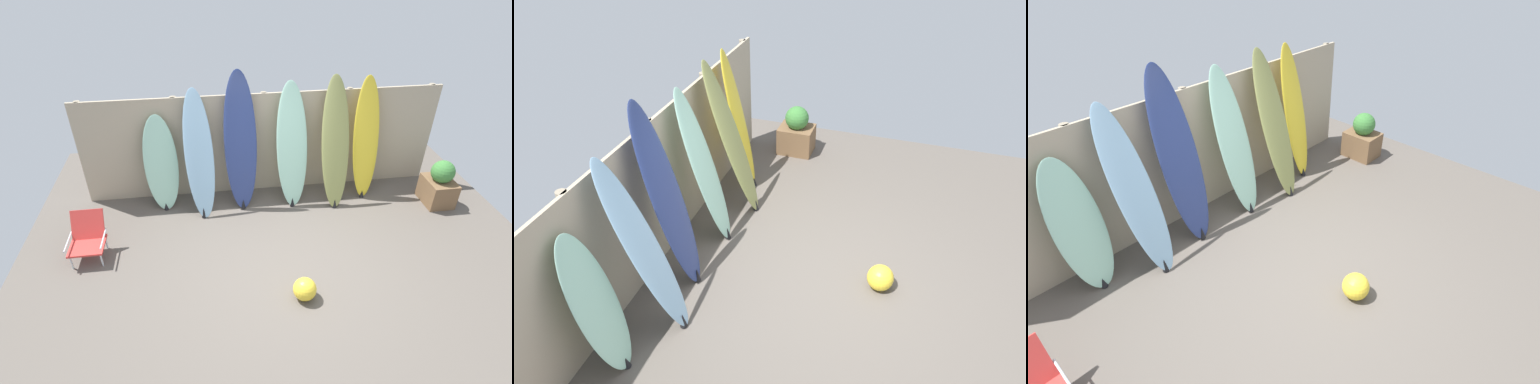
# 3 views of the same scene
# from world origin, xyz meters

# --- Properties ---
(ground) EXTENTS (7.68, 7.68, 0.00)m
(ground) POSITION_xyz_m (0.00, 0.00, 0.00)
(ground) COLOR #5B544C
(fence_back) EXTENTS (6.08, 0.11, 1.80)m
(fence_back) POSITION_xyz_m (-0.00, 2.01, 0.90)
(fence_back) COLOR tan
(fence_back) RESTS_ON ground
(surfboard_seafoam_0) EXTENTS (0.57, 0.45, 1.59)m
(surfboard_seafoam_0) POSITION_xyz_m (-1.72, 1.72, 0.78)
(surfboard_seafoam_0) COLOR #9ED6BC
(surfboard_seafoam_0) RESTS_ON ground
(surfboard_skyblue_1) EXTENTS (0.52, 0.79, 1.99)m
(surfboard_skyblue_1) POSITION_xyz_m (-1.10, 1.56, 0.98)
(surfboard_skyblue_1) COLOR #8CB7D6
(surfboard_skyblue_1) RESTS_ON ground
(surfboard_navy_2) EXTENTS (0.54, 0.60, 2.24)m
(surfboard_navy_2) POSITION_xyz_m (-0.43, 1.65, 1.11)
(surfboard_navy_2) COLOR navy
(surfboard_navy_2) RESTS_ON ground
(surfboard_seafoam_3) EXTENTS (0.56, 0.64, 2.04)m
(surfboard_seafoam_3) POSITION_xyz_m (0.41, 1.61, 1.01)
(surfboard_seafoam_3) COLOR #9ED6BC
(surfboard_seafoam_3) RESTS_ON ground
(surfboard_olive_4) EXTENTS (0.46, 0.75, 2.12)m
(surfboard_olive_4) POSITION_xyz_m (1.12, 1.53, 1.05)
(surfboard_olive_4) COLOR olive
(surfboard_olive_4) RESTS_ON ground
(surfboard_yellow_5) EXTENTS (0.52, 0.54, 2.08)m
(surfboard_yellow_5) POSITION_xyz_m (1.69, 1.66, 1.03)
(surfboard_yellow_5) COLOR yellow
(surfboard_yellow_5) RESTS_ON ground
(beach_chair) EXTENTS (0.50, 0.58, 0.63)m
(beach_chair) POSITION_xyz_m (-2.76, 0.61, 0.32)
(beach_chair) COLOR silver
(beach_chair) RESTS_ON ground
(planter_box) EXTENTS (0.45, 0.56, 0.80)m
(planter_box) POSITION_xyz_m (2.90, 1.14, 0.35)
(planter_box) COLOR brown
(planter_box) RESTS_ON ground
(beach_ball) EXTENTS (0.31, 0.31, 0.31)m
(beach_ball) POSITION_xyz_m (0.14, -0.64, 0.15)
(beach_ball) COLOR yellow
(beach_ball) RESTS_ON ground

